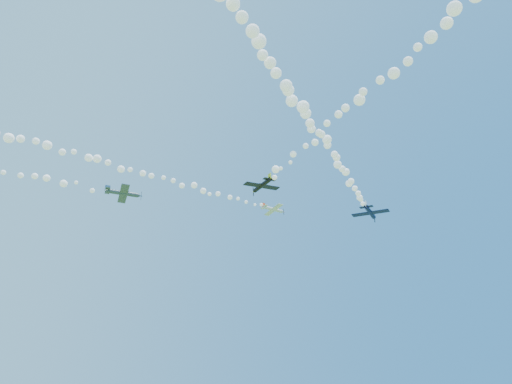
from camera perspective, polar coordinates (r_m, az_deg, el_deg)
plane_white at (r=112.09m, az=2.33°, el=-2.33°), size 6.91×7.32×1.92m
smoke_trail_white at (r=98.73m, az=-18.99°, el=3.61°), size 79.91×14.96×2.93m
plane_navy at (r=100.70m, az=15.00°, el=-2.64°), size 7.90×8.35×2.15m
smoke_trail_navy at (r=67.59m, az=5.58°, el=11.69°), size 72.26×30.86×3.11m
plane_grey at (r=83.66m, az=-17.26°, el=-0.15°), size 6.90×7.31×1.92m
plane_black at (r=72.12m, az=0.78°, el=0.88°), size 6.55×6.21×1.73m
smoke_trail_black at (r=52.15m, az=21.30°, el=18.10°), size 13.32×64.30×2.60m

